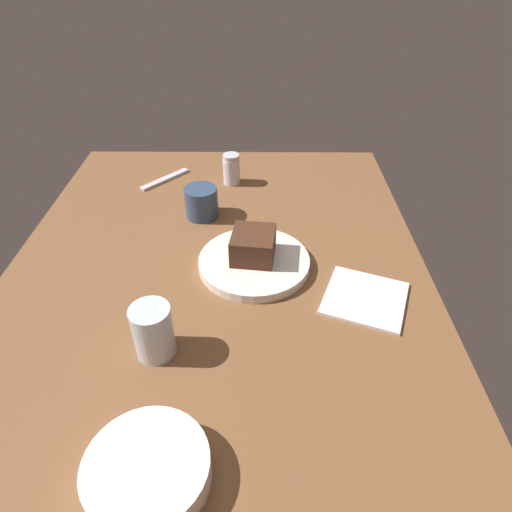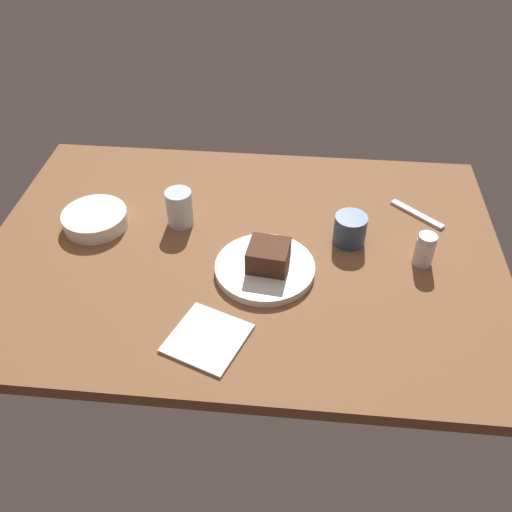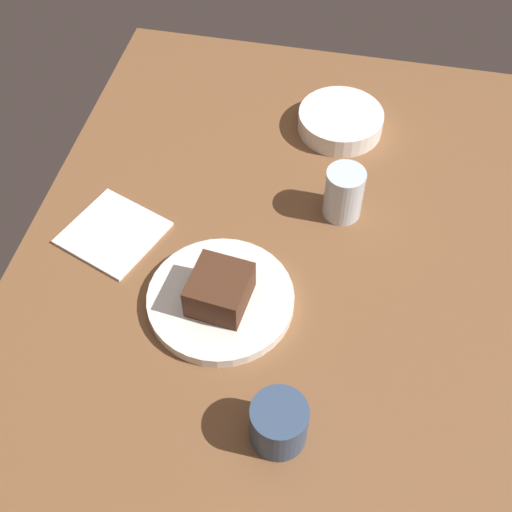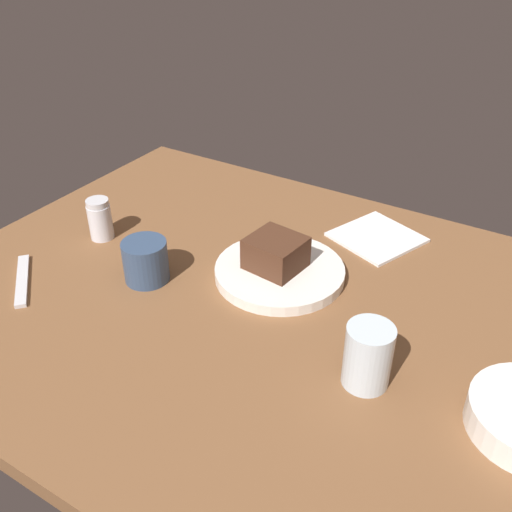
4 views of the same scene
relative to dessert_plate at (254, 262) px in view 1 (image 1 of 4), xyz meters
The scene contains 9 objects.
dining_table 9.69cm from the dessert_plate, 127.38° to the left, with size 120.00×84.00×3.00cm, color brown.
dessert_plate is the anchor object (origin of this frame).
chocolate_cake_slice 3.76cm from the dessert_plate, 12.88° to the left, with size 8.74×8.23×5.48cm, color #472819.
salt_shaker 35.78cm from the dessert_plate, 10.16° to the left, with size 4.40×4.40×7.93cm.
water_glass 27.11cm from the dessert_plate, 144.88° to the left, with size 6.41×6.41×9.15cm, color silver.
side_bowl 44.26cm from the dessert_plate, 163.56° to the left, with size 15.59×15.59×3.81cm, color white.
coffee_cup 22.67cm from the dessert_plate, 33.21° to the left, with size 7.56×7.56×7.18cm, color #334766.
dessert_spoon 43.55cm from the dessert_plate, 33.69° to the left, with size 15.00×1.80×0.70cm, color silver.
folded_napkin 22.57cm from the dessert_plate, 115.13° to the right, with size 13.85×14.18×0.60cm, color white.
Camera 1 is at (-63.51, -8.43, 58.64)cm, focal length 31.02 mm.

